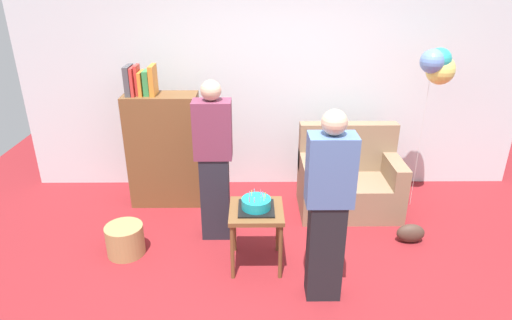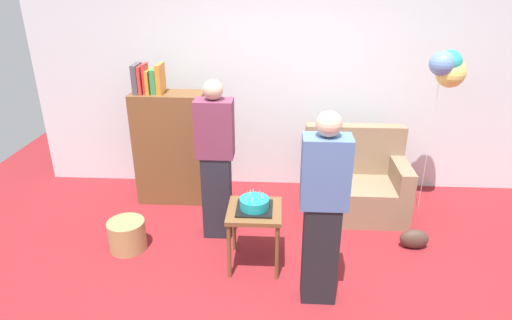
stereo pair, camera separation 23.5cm
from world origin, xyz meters
name	(u,v)px [view 1 (the left image)]	position (x,y,z in m)	size (l,w,h in m)	color
ground_plane	(283,283)	(0.00, 0.00, 0.00)	(8.00, 8.00, 0.00)	maroon
wall_back	(274,78)	(0.00, 2.05, 1.35)	(6.00, 0.10, 2.70)	silver
couch	(348,181)	(0.82, 1.32, 0.34)	(1.10, 0.70, 0.96)	#8C7054
bookshelf	(164,147)	(-1.27, 1.51, 0.69)	(0.80, 0.36, 1.62)	brown
side_table	(256,218)	(-0.23, 0.29, 0.49)	(0.48, 0.48, 0.58)	brown
birthday_cake	(256,204)	(-0.23, 0.29, 0.63)	(0.32, 0.32, 0.17)	black
person_blowing_candles	(214,162)	(-0.64, 0.77, 0.83)	(0.36, 0.22, 1.63)	#23232D
person_holding_cake	(328,208)	(0.32, -0.14, 0.83)	(0.36, 0.22, 1.63)	black
wicker_basket	(125,240)	(-1.49, 0.46, 0.15)	(0.36, 0.36, 0.30)	#A88451
handbag	(410,233)	(1.33, 0.63, 0.10)	(0.28, 0.14, 0.20)	#473328
balloon_bunch	(439,66)	(1.67, 1.42, 1.62)	(0.39, 0.31, 1.81)	silver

